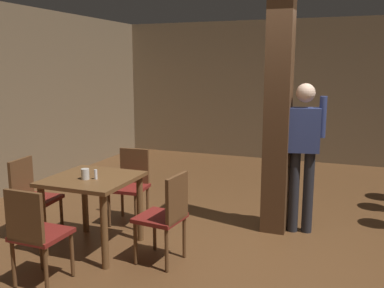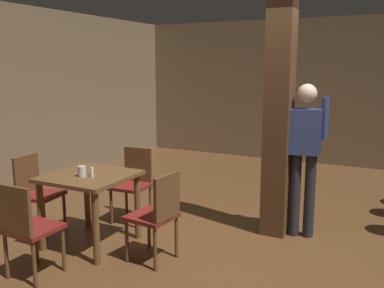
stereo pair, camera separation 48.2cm
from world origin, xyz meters
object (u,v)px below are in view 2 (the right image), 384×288
at_px(chair_west, 35,189).
at_px(napkin_cup, 82,171).
at_px(chair_south, 27,225).
at_px(dining_table, 90,188).
at_px(salt_shaker, 92,172).
at_px(standing_person, 304,149).
at_px(chair_north, 134,180).
at_px(chair_east, 158,212).

relative_size(chair_west, napkin_cup, 8.15).
relative_size(chair_south, napkin_cup, 8.15).
bearing_deg(dining_table, chair_west, -179.91).
height_order(chair_west, salt_shaker, chair_west).
bearing_deg(salt_shaker, standing_person, 34.83).
bearing_deg(napkin_cup, chair_south, -90.04).
bearing_deg(chair_west, chair_north, 47.02).
distance_m(chair_east, napkin_cup, 0.93).
xyz_separation_m(chair_east, chair_north, (-0.88, 0.88, 0.00)).
relative_size(dining_table, chair_east, 0.96).
distance_m(chair_south, salt_shaker, 0.86).
relative_size(chair_west, standing_person, 0.52).
xyz_separation_m(chair_east, salt_shaker, (-0.77, -0.02, 0.32)).
height_order(chair_east, salt_shaker, chair_east).
bearing_deg(chair_east, salt_shaker, -178.29).
xyz_separation_m(chair_east, napkin_cup, (-0.87, -0.06, 0.33)).
distance_m(chair_west, standing_person, 3.09).
height_order(napkin_cup, standing_person, standing_person).
height_order(chair_south, salt_shaker, chair_south).
bearing_deg(chair_north, chair_east, -44.96).
bearing_deg(salt_shaker, chair_south, -97.04).
relative_size(dining_table, chair_north, 0.96).
xyz_separation_m(chair_south, standing_person, (1.98, 2.11, 0.50)).
bearing_deg(dining_table, chair_north, 91.29).
relative_size(chair_north, standing_person, 0.52).
height_order(chair_east, chair_north, same).
height_order(dining_table, chair_north, chair_north).
bearing_deg(chair_west, napkin_cup, -6.96).
xyz_separation_m(dining_table, salt_shaker, (0.09, -0.06, 0.20)).
bearing_deg(napkin_cup, dining_table, 83.16).
height_order(dining_table, napkin_cup, napkin_cup).
height_order(dining_table, chair_south, chair_south).
xyz_separation_m(chair_east, chair_west, (-1.66, 0.03, 0.00)).
distance_m(chair_north, salt_shaker, 0.96).
xyz_separation_m(chair_west, chair_south, (0.79, -0.85, 0.00)).
bearing_deg(chair_north, chair_south, -89.77).
relative_size(dining_table, standing_person, 0.50).
relative_size(chair_east, chair_north, 1.00).
bearing_deg(chair_south, chair_north, 90.23).
bearing_deg(standing_person, chair_east, -130.84).
bearing_deg(chair_east, dining_table, 177.72).
bearing_deg(napkin_cup, chair_east, 4.20).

